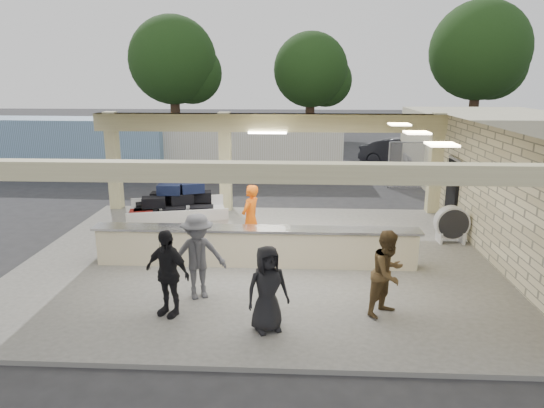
# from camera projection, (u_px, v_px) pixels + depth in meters

# --- Properties ---
(ground) EXTENTS (120.00, 120.00, 0.00)m
(ground) POSITION_uv_depth(u_px,v_px,m) (257.00, 261.00, 12.84)
(ground) COLOR #28282B
(ground) RESTS_ON ground
(pavilion) EXTENTS (12.01, 10.00, 3.55)m
(pavilion) POSITION_uv_depth(u_px,v_px,m) (267.00, 205.00, 13.13)
(pavilion) COLOR #63615C
(pavilion) RESTS_ON ground
(baggage_counter) EXTENTS (8.20, 0.58, 0.98)m
(baggage_counter) POSITION_uv_depth(u_px,v_px,m) (256.00, 246.00, 12.21)
(baggage_counter) COLOR beige
(baggage_counter) RESTS_ON pavilion
(luggage_cart) EXTENTS (3.12, 2.34, 1.63)m
(luggage_cart) POSITION_uv_depth(u_px,v_px,m) (175.00, 209.00, 14.14)
(luggage_cart) COLOR silver
(luggage_cart) RESTS_ON pavilion
(drum_fan) EXTENTS (0.97, 0.53, 1.07)m
(drum_fan) POSITION_uv_depth(u_px,v_px,m) (452.00, 223.00, 13.85)
(drum_fan) COLOR silver
(drum_fan) RESTS_ON pavilion
(baggage_handler) EXTENTS (0.63, 0.77, 1.85)m
(baggage_handler) POSITION_uv_depth(u_px,v_px,m) (251.00, 218.00, 13.07)
(baggage_handler) COLOR #FF610D
(baggage_handler) RESTS_ON pavilion
(passenger_a) EXTENTS (0.87, 0.86, 1.75)m
(passenger_a) POSITION_uv_depth(u_px,v_px,m) (388.00, 273.00, 9.57)
(passenger_a) COLOR brown
(passenger_a) RESTS_ON pavilion
(passenger_b) EXTENTS (1.10, 0.78, 1.78)m
(passenger_b) POSITION_uv_depth(u_px,v_px,m) (167.00, 273.00, 9.56)
(passenger_b) COLOR black
(passenger_b) RESTS_ON pavilion
(passenger_c) EXTENTS (1.28, 0.89, 1.88)m
(passenger_c) POSITION_uv_depth(u_px,v_px,m) (198.00, 256.00, 10.28)
(passenger_c) COLOR #504F55
(passenger_c) RESTS_ON pavilion
(passenger_d) EXTENTS (0.88, 0.64, 1.66)m
(passenger_d) POSITION_uv_depth(u_px,v_px,m) (267.00, 289.00, 8.97)
(passenger_d) COLOR black
(passenger_d) RESTS_ON pavilion
(car_white_a) EXTENTS (5.12, 2.48, 1.45)m
(car_white_a) POSITION_uv_depth(u_px,v_px,m) (458.00, 160.00, 23.95)
(car_white_a) COLOR silver
(car_white_a) RESTS_ON ground
(car_white_b) EXTENTS (5.22, 3.87, 1.56)m
(car_white_b) POSITION_uv_depth(u_px,v_px,m) (503.00, 156.00, 24.82)
(car_white_b) COLOR silver
(car_white_b) RESTS_ON ground
(car_dark) EXTENTS (4.59, 3.56, 1.47)m
(car_dark) POSITION_uv_depth(u_px,v_px,m) (403.00, 153.00, 26.03)
(car_dark) COLOR black
(car_dark) RESTS_ON ground
(container_white) EXTENTS (11.60, 2.52, 2.50)m
(container_white) POSITION_uv_depth(u_px,v_px,m) (221.00, 150.00, 23.51)
(container_white) COLOR silver
(container_white) RESTS_ON ground
(container_blue) EXTENTS (10.80, 3.00, 2.78)m
(container_blue) POSITION_uv_depth(u_px,v_px,m) (61.00, 147.00, 23.62)
(container_blue) COLOR #7FA1CC
(container_blue) RESTS_ON ground
(fence) EXTENTS (12.06, 0.06, 2.03)m
(fence) POSITION_uv_depth(u_px,v_px,m) (530.00, 165.00, 20.72)
(fence) COLOR gray
(fence) RESTS_ON ground
(tree_left) EXTENTS (6.60, 6.30, 9.00)m
(tree_left) POSITION_uv_depth(u_px,v_px,m) (178.00, 64.00, 35.11)
(tree_left) COLOR #382619
(tree_left) RESTS_ON ground
(tree_mid) EXTENTS (6.00, 5.60, 8.00)m
(tree_mid) POSITION_uv_depth(u_px,v_px,m) (315.00, 73.00, 36.71)
(tree_mid) COLOR #382619
(tree_mid) RESTS_ON ground
(tree_right) EXTENTS (7.20, 7.00, 10.00)m
(tree_right) POSITION_uv_depth(u_px,v_px,m) (483.00, 55.00, 34.84)
(tree_right) COLOR #382619
(tree_right) RESTS_ON ground
(adjacent_building) EXTENTS (6.00, 8.00, 3.20)m
(adjacent_building) POSITION_uv_depth(u_px,v_px,m) (487.00, 149.00, 21.62)
(adjacent_building) COLOR beige
(adjacent_building) RESTS_ON ground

